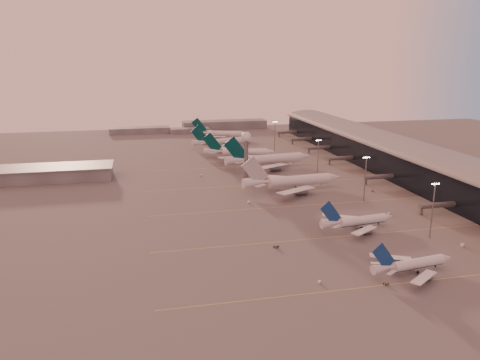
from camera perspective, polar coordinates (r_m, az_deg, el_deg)
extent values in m
plane|color=#5E5B5B|center=(192.48, 7.52, -8.41)|extent=(700.00, 700.00, 0.00)
cube|color=#D7CF4C|center=(176.87, 20.87, -11.48)|extent=(180.00, 0.25, 0.02)
cube|color=#D7CF4C|center=(212.34, 14.28, -6.49)|extent=(180.00, 0.25, 0.02)
cube|color=#D7CF4C|center=(250.89, 9.73, -2.93)|extent=(180.00, 0.25, 0.02)
cube|color=#D7CF4C|center=(291.29, 6.44, -0.32)|extent=(180.00, 0.25, 0.02)
cube|color=#D7CF4C|center=(337.55, 3.72, 1.83)|extent=(180.00, 0.25, 0.02)
cube|color=black|center=(330.83, 18.83, 2.39)|extent=(36.00, 360.00, 18.00)
cylinder|color=slate|center=(329.15, 18.96, 3.92)|extent=(10.08, 360.00, 10.08)
cube|color=slate|center=(329.11, 18.96, 3.96)|extent=(40.00, 362.00, 0.80)
cylinder|color=slate|center=(251.74, 23.18, -2.81)|extent=(22.00, 2.80, 2.80)
cube|color=slate|center=(246.82, 21.23, -3.51)|extent=(1.20, 1.20, 4.40)
cylinder|color=slate|center=(298.71, 16.83, 0.40)|extent=(22.00, 2.80, 2.80)
cube|color=slate|center=(294.58, 15.09, -0.14)|extent=(1.20, 1.20, 4.40)
cylinder|color=slate|center=(347.24, 12.39, 2.64)|extent=(22.00, 2.80, 2.80)
cube|color=slate|center=(343.70, 10.85, 2.20)|extent=(1.20, 1.20, 4.40)
cylinder|color=slate|center=(384.97, 9.80, 3.94)|extent=(22.00, 2.80, 2.80)
cube|color=slate|center=(381.78, 8.39, 3.55)|extent=(1.20, 1.20, 4.40)
cylinder|color=slate|center=(423.51, 7.67, 5.00)|extent=(22.00, 2.80, 2.80)
cube|color=slate|center=(420.61, 6.37, 4.65)|extent=(1.20, 1.20, 4.40)
cylinder|color=slate|center=(460.77, 5.97, 5.83)|extent=(22.00, 2.80, 2.80)
cube|color=slate|center=(458.11, 4.77, 5.52)|extent=(1.20, 1.20, 4.40)
cube|color=slate|center=(319.38, -22.54, 0.71)|extent=(80.00, 25.00, 8.00)
cube|color=slate|center=(318.47, -22.61, 1.44)|extent=(82.00, 27.00, 0.60)
cylinder|color=slate|center=(300.62, 0.75, 2.40)|extent=(2.60, 2.60, 22.00)
cylinder|color=slate|center=(298.37, 0.76, 4.56)|extent=(5.20, 5.20, 1.20)
sphere|color=silver|center=(297.71, 0.76, 5.30)|extent=(6.40, 6.40, 6.40)
cylinder|color=slate|center=(297.12, 0.77, 6.00)|extent=(0.16, 0.16, 2.00)
cylinder|color=slate|center=(214.22, 22.42, -3.45)|extent=(0.56, 0.56, 25.00)
cube|color=slate|center=(211.01, 22.74, -0.35)|extent=(3.60, 0.25, 0.25)
sphere|color=#FFEABF|center=(210.26, 22.39, -0.48)|extent=(0.56, 0.56, 0.56)
sphere|color=#FFEABF|center=(210.83, 22.61, -0.46)|extent=(0.56, 0.56, 0.56)
sphere|color=#FFEABF|center=(211.39, 22.84, -0.45)|extent=(0.56, 0.56, 0.56)
sphere|color=#FFEABF|center=(211.97, 23.06, -0.43)|extent=(0.56, 0.56, 0.56)
cylinder|color=slate|center=(257.78, 15.01, 0.14)|extent=(0.56, 0.56, 25.00)
cube|color=slate|center=(255.12, 15.19, 2.75)|extent=(3.60, 0.25, 0.25)
sphere|color=#FFEABF|center=(254.52, 14.89, 2.65)|extent=(0.56, 0.56, 0.56)
sphere|color=#FFEABF|center=(254.98, 15.09, 2.66)|extent=(0.56, 0.56, 0.56)
sphere|color=#FFEABF|center=(255.43, 15.28, 2.66)|extent=(0.56, 0.56, 0.56)
sphere|color=#FFEABF|center=(255.90, 15.48, 2.67)|extent=(0.56, 0.56, 0.56)
cylinder|color=slate|center=(304.35, 9.47, 2.64)|extent=(0.56, 0.56, 25.00)
cube|color=slate|center=(302.10, 9.57, 4.87)|extent=(3.60, 0.25, 0.25)
sphere|color=#FFEABF|center=(301.62, 9.30, 4.78)|extent=(0.56, 0.56, 0.56)
sphere|color=#FFEABF|center=(301.99, 9.48, 4.79)|extent=(0.56, 0.56, 0.56)
sphere|color=#FFEABF|center=(302.36, 9.66, 4.79)|extent=(0.56, 0.56, 0.56)
sphere|color=#FFEABF|center=(302.73, 9.83, 4.80)|extent=(0.56, 0.56, 0.56)
cylinder|color=slate|center=(387.23, 4.27, 5.38)|extent=(0.56, 0.56, 25.00)
cube|color=slate|center=(385.47, 4.30, 7.14)|extent=(3.60, 0.25, 0.25)
sphere|color=#FFEABF|center=(385.09, 4.09, 7.07)|extent=(0.56, 0.56, 0.56)
sphere|color=#FFEABF|center=(385.38, 4.23, 7.08)|extent=(0.56, 0.56, 0.56)
sphere|color=#FFEABF|center=(385.66, 4.38, 7.08)|extent=(0.56, 0.56, 0.56)
sphere|color=#FFEABF|center=(385.95, 4.52, 7.08)|extent=(0.56, 0.56, 0.56)
cube|color=slate|center=(491.25, -12.12, 5.96)|extent=(60.00, 18.00, 6.00)
cube|color=slate|center=(509.32, -1.91, 6.75)|extent=(90.00, 20.00, 9.00)
cube|color=slate|center=(484.24, -6.15, 6.02)|extent=(40.00, 15.00, 5.00)
cylinder|color=silver|center=(182.99, 20.90, -9.57)|extent=(21.46, 6.40, 3.60)
cylinder|color=navy|center=(183.31, 20.88, -9.81)|extent=(20.91, 5.35, 2.60)
cone|color=silver|center=(191.10, 23.81, -8.83)|extent=(4.54, 4.12, 3.60)
cone|color=silver|center=(173.85, 17.09, -10.38)|extent=(9.28, 4.76, 3.60)
cube|color=silver|center=(174.08, 21.48, -11.14)|extent=(14.51, 11.82, 1.13)
cylinder|color=slate|center=(177.76, 21.62, -11.19)|extent=(4.37, 2.87, 2.34)
cube|color=slate|center=(177.34, 21.65, -10.89)|extent=(0.31, 0.27, 1.44)
cube|color=silver|center=(186.25, 17.87, -9.08)|extent=(15.59, 8.64, 1.13)
cylinder|color=slate|center=(186.95, 18.86, -9.62)|extent=(4.37, 2.87, 2.34)
cube|color=slate|center=(186.55, 18.89, -9.34)|extent=(0.31, 0.27, 1.44)
cube|color=navy|center=(171.80, 17.09, -9.06)|extent=(9.85, 1.65, 10.74)
cube|color=silver|center=(170.94, 17.94, -10.86)|extent=(4.26, 3.55, 0.24)
cube|color=silver|center=(176.77, 16.30, -9.85)|extent=(4.37, 2.75, 0.24)
cylinder|color=black|center=(189.06, 22.71, -9.78)|extent=(0.47, 0.47, 0.95)
cylinder|color=black|center=(184.32, 20.00, -10.13)|extent=(1.10, 0.61, 1.04)
cylinder|color=black|center=(181.50, 20.85, -10.61)|extent=(1.10, 0.61, 1.04)
cylinder|color=silver|center=(219.93, 14.72, -4.89)|extent=(23.32, 6.77, 3.92)
cylinder|color=navy|center=(220.22, 14.71, -5.11)|extent=(22.72, 5.63, 2.82)
cone|color=silver|center=(227.69, 17.59, -4.43)|extent=(4.91, 4.45, 3.92)
cone|color=silver|center=(211.31, 11.04, -5.34)|extent=(10.06, 5.10, 3.92)
cube|color=silver|center=(209.68, 14.90, -6.08)|extent=(15.82, 12.75, 1.23)
cylinder|color=slate|center=(213.57, 15.15, -6.22)|extent=(4.74, 3.09, 2.55)
cube|color=slate|center=(213.19, 15.17, -5.95)|extent=(0.34, 0.29, 1.57)
cube|color=silver|center=(224.75, 12.14, -4.49)|extent=(16.93, 9.51, 1.23)
cylinder|color=slate|center=(224.97, 13.03, -5.00)|extent=(4.74, 3.09, 2.55)
cube|color=slate|center=(224.60, 13.05, -4.74)|extent=(0.34, 0.29, 1.57)
cube|color=navy|center=(209.48, 11.00, -4.12)|extent=(10.71, 1.71, 11.67)
cube|color=silver|center=(207.73, 11.68, -5.70)|extent=(4.64, 3.84, 0.26)
cube|color=silver|center=(214.89, 10.45, -4.94)|extent=(4.75, 3.02, 0.26)
cylinder|color=black|center=(225.68, 16.52, -5.24)|extent=(0.52, 0.52, 1.03)
cylinder|color=black|center=(221.56, 13.95, -5.42)|extent=(1.19, 0.65, 1.13)
cylinder|color=black|center=(218.05, 14.60, -5.79)|extent=(1.19, 0.65, 1.13)
cylinder|color=silver|center=(276.85, 7.24, -0.27)|extent=(38.24, 9.37, 5.92)
cylinder|color=silver|center=(277.20, 7.23, -0.54)|extent=(37.34, 7.65, 4.26)
cone|color=silver|center=(286.89, 11.34, 0.09)|extent=(7.84, 6.56, 5.92)
cone|color=silver|center=(266.72, 2.00, -0.57)|extent=(16.35, 7.35, 5.92)
cube|color=silver|center=(259.62, 6.83, -1.51)|extent=(26.17, 20.17, 1.76)
cylinder|color=slate|center=(265.39, 7.39, -1.71)|extent=(7.65, 4.50, 3.85)
cube|color=slate|center=(265.01, 7.40, -1.42)|extent=(0.31, 0.26, 2.37)
cube|color=silver|center=(287.48, 4.25, 0.16)|extent=(27.50, 16.30, 1.76)
cylinder|color=slate|center=(286.48, 5.37, -0.41)|extent=(7.65, 4.50, 3.85)
cube|color=slate|center=(286.13, 5.37, -0.15)|extent=(0.31, 0.26, 2.37)
cube|color=#ABAEB3|center=(264.70, 1.85, 0.87)|extent=(16.36, 1.84, 17.56)
cube|color=silver|center=(259.94, 2.48, -0.95)|extent=(7.69, 6.15, 0.24)
cube|color=silver|center=(273.25, 1.42, -0.16)|extent=(7.83, 5.16, 0.24)
cylinder|color=black|center=(284.01, 9.85, -0.75)|extent=(0.48, 0.48, 0.95)
cylinder|color=black|center=(278.39, 6.47, -0.93)|extent=(1.09, 0.57, 1.05)
cylinder|color=black|center=(274.72, 6.82, -1.15)|extent=(1.09, 0.57, 1.05)
cylinder|color=silver|center=(331.92, 4.22, 2.40)|extent=(40.10, 11.19, 6.39)
cylinder|color=silver|center=(332.23, 4.22, 2.16)|extent=(39.09, 9.31, 4.60)
cone|color=silver|center=(341.93, 7.86, 2.66)|extent=(8.39, 7.28, 6.39)
cone|color=silver|center=(321.71, -0.37, 2.19)|extent=(17.27, 8.37, 6.39)
cube|color=silver|center=(313.47, 3.80, 1.46)|extent=(27.38, 21.96, 1.89)
cylinder|color=slate|center=(319.48, 4.31, 1.22)|extent=(8.12, 5.06, 4.15)
cube|color=slate|center=(319.13, 4.32, 1.48)|extent=(0.36, 0.31, 2.56)
cube|color=silver|center=(343.57, 1.61, 2.67)|extent=(29.24, 16.52, 1.89)
cylinder|color=slate|center=(342.30, 2.60, 2.16)|extent=(8.12, 5.06, 4.15)
cube|color=slate|center=(341.98, 2.61, 2.41)|extent=(0.36, 0.31, 2.56)
cube|color=#023739|center=(319.87, -0.52, 3.51)|extent=(17.49, 2.53, 18.91)
cube|color=silver|center=(314.53, 0.03, 1.93)|extent=(8.00, 6.59, 0.28)
cube|color=silver|center=(328.68, -0.86, 2.48)|extent=(8.19, 5.21, 0.28)
cylinder|color=black|center=(338.99, 6.54, 1.92)|extent=(0.55, 0.55, 1.10)
cylinder|color=black|center=(333.71, 3.54, 1.79)|extent=(1.27, 0.69, 1.21)
cylinder|color=black|center=(329.37, 3.87, 1.61)|extent=(1.27, 0.69, 1.21)
cylinder|color=silver|center=(358.93, 0.54, 3.27)|extent=(34.08, 11.87, 5.43)
cylinder|color=silver|center=(359.17, 0.54, 3.08)|extent=(33.13, 10.25, 3.91)
cone|color=silver|center=(360.10, 3.75, 3.27)|extent=(7.45, 6.59, 5.43)
cone|color=silver|center=(358.86, -3.28, 3.35)|extent=(14.91, 8.07, 5.43)
cube|color=silver|center=(345.10, -0.76, 2.64)|extent=(25.04, 12.49, 1.61)
cylinder|color=slate|center=(348.90, -0.09, 2.40)|extent=(7.08, 4.73, 3.53)
cube|color=slate|center=(348.63, -0.09, 2.60)|extent=(0.32, 0.28, 2.17)
cube|color=silver|center=(372.84, -0.80, 3.55)|extent=(22.52, 19.84, 1.61)
cylinder|color=slate|center=(370.05, -0.16, 3.11)|extent=(7.08, 4.73, 3.53)
cube|color=slate|center=(369.80, -0.16, 3.31)|extent=(0.32, 0.28, 2.17)
cube|color=#023739|center=(357.66, -3.41, 4.37)|extent=(14.72, 3.22, 16.07)
cube|color=silver|center=(352.46, -3.35, 3.16)|extent=(6.92, 4.03, 0.23)
cube|color=silver|center=(365.23, -3.28, 3.57)|extent=(6.67, 5.89, 0.23)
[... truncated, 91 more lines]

